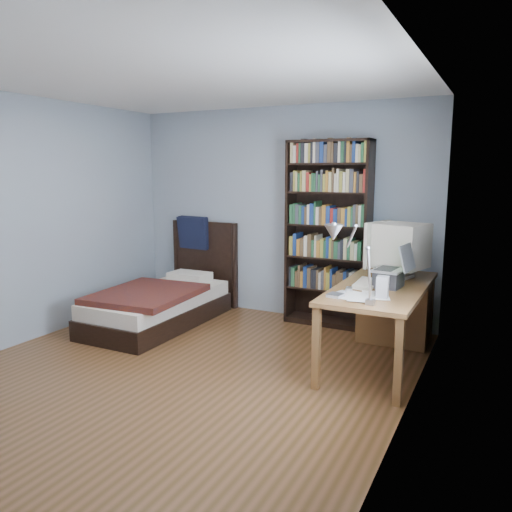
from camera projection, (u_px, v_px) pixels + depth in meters
name	position (u px, v px, depth m)	size (l,w,h in m)	color
room	(178.00, 231.00, 4.16)	(4.20, 4.24, 2.50)	#523618
desk	(391.00, 306.00, 4.96)	(0.75, 1.70, 0.73)	brown
crt_monitor	(398.00, 246.00, 4.80)	(0.58, 0.53, 0.53)	beige
laptop	(391.00, 275.00, 4.41)	(0.34, 0.35, 0.39)	#2D2D30
desk_lamp	(340.00, 241.00, 3.47)	(0.26, 0.56, 0.67)	#99999E
keyboard	(366.00, 284.00, 4.50)	(0.17, 0.43, 0.03)	#BCB59D
speaker	(382.00, 287.00, 4.03)	(0.09, 0.09, 0.18)	#98989B
soda_can	(378.00, 273.00, 4.74)	(0.07, 0.07, 0.12)	#073918
mouse	(384.00, 278.00, 4.72)	(0.06, 0.11, 0.04)	silver
phone_silver	(349.00, 289.00, 4.32)	(0.05, 0.11, 0.02)	silver
phone_grey	(341.00, 292.00, 4.21)	(0.04, 0.08, 0.02)	#98989B
external_drive	(335.00, 295.00, 4.09)	(0.12, 0.12, 0.02)	#98989B
bookshelf	(328.00, 234.00, 5.61)	(0.94, 0.30, 2.09)	black
bed	(163.00, 300.00, 5.81)	(1.05, 1.99, 1.16)	black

